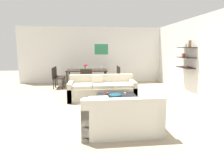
% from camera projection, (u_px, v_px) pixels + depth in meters
% --- Properties ---
extents(ground_plane, '(18.00, 18.00, 0.00)m').
position_uv_depth(ground_plane, '(106.00, 101.00, 5.89)').
color(ground_plane, tan).
extents(back_wall_unit, '(8.40, 0.09, 2.70)m').
position_uv_depth(back_wall_unit, '(106.00, 55.00, 9.18)').
color(back_wall_unit, silver).
rests_on(back_wall_unit, ground).
extents(right_wall_shelf_unit, '(0.34, 8.20, 2.70)m').
position_uv_depth(right_wall_shelf_unit, '(189.00, 57.00, 6.60)').
color(right_wall_shelf_unit, silver).
rests_on(right_wall_shelf_unit, ground).
extents(sofa_beige, '(2.18, 0.90, 0.78)m').
position_uv_depth(sofa_beige, '(102.00, 90.00, 6.16)').
color(sofa_beige, beige).
rests_on(sofa_beige, ground).
extents(loveseat_white, '(1.53, 0.90, 0.78)m').
position_uv_depth(loveseat_white, '(120.00, 118.00, 3.71)').
color(loveseat_white, silver).
rests_on(loveseat_white, ground).
extents(coffee_table, '(1.07, 0.97, 0.38)m').
position_uv_depth(coffee_table, '(117.00, 103.00, 5.09)').
color(coffee_table, black).
rests_on(coffee_table, ground).
extents(decorative_bowl, '(0.37, 0.37, 0.07)m').
position_uv_depth(decorative_bowl, '(115.00, 95.00, 4.97)').
color(decorative_bowl, navy).
rests_on(decorative_bowl, coffee_table).
extents(candle_jar, '(0.06, 0.06, 0.08)m').
position_uv_depth(candle_jar, '(125.00, 94.00, 5.15)').
color(candle_jar, silver).
rests_on(candle_jar, coffee_table).
extents(apple_on_coffee_table, '(0.09, 0.09, 0.09)m').
position_uv_depth(apple_on_coffee_table, '(108.00, 94.00, 5.13)').
color(apple_on_coffee_table, red).
rests_on(apple_on_coffee_table, coffee_table).
extents(dining_table, '(1.73, 0.93, 0.75)m').
position_uv_depth(dining_table, '(87.00, 71.00, 8.08)').
color(dining_table, black).
rests_on(dining_table, ground).
extents(dining_chair_left_far, '(0.44, 0.44, 0.88)m').
position_uv_depth(dining_chair_left_far, '(58.00, 75.00, 8.17)').
color(dining_chair_left_far, black).
rests_on(dining_chair_left_far, ground).
extents(dining_chair_left_near, '(0.44, 0.44, 0.88)m').
position_uv_depth(dining_chair_left_near, '(56.00, 76.00, 7.76)').
color(dining_chair_left_near, black).
rests_on(dining_chair_left_near, ground).
extents(dining_chair_right_far, '(0.44, 0.44, 0.88)m').
position_uv_depth(dining_chair_right_far, '(115.00, 74.00, 8.45)').
color(dining_chair_right_far, black).
rests_on(dining_chair_right_far, ground).
extents(dining_chair_right_near, '(0.44, 0.44, 0.88)m').
position_uv_depth(dining_chair_right_near, '(116.00, 75.00, 8.04)').
color(dining_chair_right_near, black).
rests_on(dining_chair_right_near, ground).
extents(dining_chair_foot, '(0.44, 0.44, 0.88)m').
position_uv_depth(dining_chair_foot, '(86.00, 78.00, 7.25)').
color(dining_chair_foot, black).
rests_on(dining_chair_foot, ground).
extents(wine_glass_right_near, '(0.07, 0.07, 0.19)m').
position_uv_depth(wine_glass_right_near, '(102.00, 67.00, 8.00)').
color(wine_glass_right_near, silver).
rests_on(wine_glass_right_near, dining_table).
extents(wine_glass_foot, '(0.06, 0.06, 0.19)m').
position_uv_depth(wine_glass_foot, '(87.00, 68.00, 7.65)').
color(wine_glass_foot, silver).
rests_on(wine_glass_foot, dining_table).
extents(wine_glass_left_near, '(0.06, 0.06, 0.17)m').
position_uv_depth(wine_glass_left_near, '(71.00, 67.00, 7.87)').
color(wine_glass_left_near, silver).
rests_on(wine_glass_left_near, dining_table).
extents(wine_glass_right_far, '(0.08, 0.08, 0.16)m').
position_uv_depth(wine_glass_right_far, '(102.00, 67.00, 8.23)').
color(wine_glass_right_far, silver).
rests_on(wine_glass_right_far, dining_table).
extents(centerpiece_vase, '(0.16, 0.16, 0.27)m').
position_uv_depth(centerpiece_vase, '(86.00, 66.00, 8.04)').
color(centerpiece_vase, teal).
rests_on(centerpiece_vase, dining_table).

